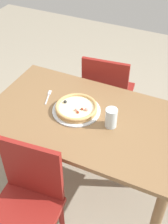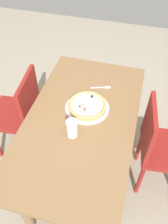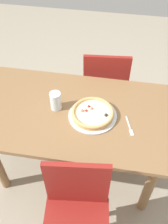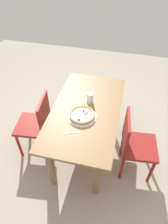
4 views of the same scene
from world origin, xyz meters
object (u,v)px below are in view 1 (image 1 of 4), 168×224
at_px(chair_near, 27,204).
at_px(chair_far, 107,94).
at_px(dining_table, 91,131).
at_px(fork, 48,96).
at_px(pizza, 76,108).
at_px(drinking_glass, 111,118).
at_px(plate, 76,110).

xyz_separation_m(chair_near, chair_far, (0.04, 1.22, 0.00)).
xyz_separation_m(dining_table, fork, (-0.38, 0.08, 0.13)).
distance_m(chair_far, fork, 0.65).
height_order(chair_near, fork, chair_near).
bearing_deg(pizza, drinking_glass, -7.68).
relative_size(chair_near, fork, 5.53).
bearing_deg(chair_far, pizza, -97.30).
distance_m(dining_table, chair_near, 0.64).
relative_size(plate, drinking_glass, 2.46).
height_order(pizza, fork, pizza).
bearing_deg(chair_near, dining_table, -109.59).
bearing_deg(fork, chair_far, -43.77).
bearing_deg(chair_far, fork, -123.02).
relative_size(dining_table, plate, 4.31).
relative_size(dining_table, fork, 8.79).
distance_m(chair_near, drinking_glass, 0.74).
height_order(chair_near, drinking_glass, chair_near).
distance_m(chair_near, fork, 0.77).
distance_m(chair_far, plate, 0.65).
bearing_deg(drinking_glass, pizza, 172.32).
xyz_separation_m(dining_table, chair_near, (-0.15, -0.61, -0.14)).
bearing_deg(fork, drinking_glass, -118.08).
relative_size(chair_far, pizza, 3.11).
bearing_deg(drinking_glass, chair_far, 112.30).
bearing_deg(pizza, plate, 130.16).
xyz_separation_m(chair_far, pizza, (-0.01, -0.59, 0.29)).
bearing_deg(fork, chair_near, -179.35).
height_order(dining_table, fork, fork).
distance_m(dining_table, drinking_glass, 0.24).
distance_m(chair_near, chair_far, 1.22).
bearing_deg(pizza, dining_table, -7.72).
xyz_separation_m(chair_near, plate, (0.03, 0.63, 0.27)).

